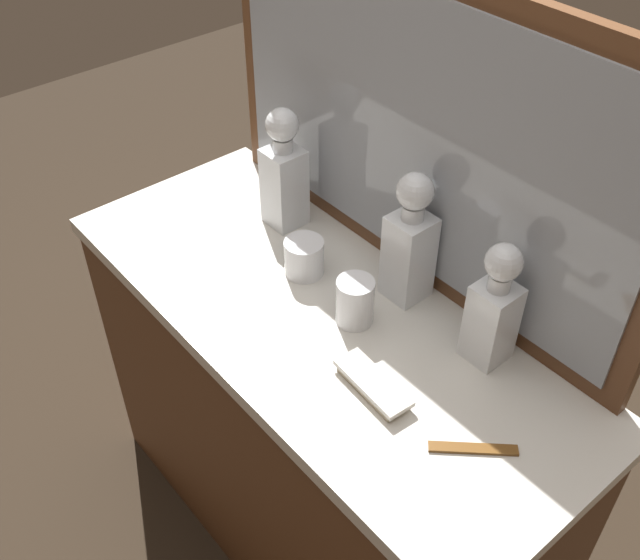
{
  "coord_description": "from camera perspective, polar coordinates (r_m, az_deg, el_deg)",
  "views": [
    {
      "loc": [
        0.83,
        -0.7,
        1.85
      ],
      "look_at": [
        0.0,
        0.0,
        0.9
      ],
      "focal_mm": 41.62,
      "sensor_mm": 36.0,
      "label": 1
    }
  ],
  "objects": [
    {
      "name": "ground_plane",
      "position": [
        2.14,
        0.0,
        -18.45
      ],
      "size": [
        6.0,
        6.0,
        0.0
      ],
      "primitive_type": "plane",
      "color": "#2D2319"
    },
    {
      "name": "dresser",
      "position": [
        1.8,
        0.0,
        -11.81
      ],
      "size": [
        1.22,
        0.5,
        0.82
      ],
      "color": "brown",
      "rests_on": "ground_plane"
    },
    {
      "name": "dresser_mirror",
      "position": [
        1.44,
        7.31,
        11.04
      ],
      "size": [
        1.08,
        0.03,
        0.63
      ],
      "color": "brown",
      "rests_on": "dresser"
    },
    {
      "name": "crystal_decanter_right",
      "position": [
        1.66,
        -2.77,
        7.76
      ],
      "size": [
        0.08,
        0.08,
        0.29
      ],
      "color": "white",
      "rests_on": "dresser"
    },
    {
      "name": "crystal_decanter_front",
      "position": [
        1.47,
        6.88,
        2.43
      ],
      "size": [
        0.08,
        0.08,
        0.29
      ],
      "color": "white",
      "rests_on": "dresser"
    },
    {
      "name": "crystal_decanter_far_left",
      "position": [
        1.37,
        13.14,
        -2.58
      ],
      "size": [
        0.07,
        0.07,
        0.26
      ],
      "color": "white",
      "rests_on": "dresser"
    },
    {
      "name": "crystal_tumbler_far_right",
      "position": [
        1.45,
        2.69,
        -1.77
      ],
      "size": [
        0.08,
        0.08,
        0.1
      ],
      "color": "white",
      "rests_on": "dresser"
    },
    {
      "name": "crystal_tumbler_front",
      "position": [
        1.56,
        -1.23,
        1.66
      ],
      "size": [
        0.08,
        0.08,
        0.08
      ],
      "color": "white",
      "rests_on": "dresser"
    },
    {
      "name": "silver_brush_far_left",
      "position": [
        1.34,
        4.08,
        -8.05
      ],
      "size": [
        0.17,
        0.07,
        0.02
      ],
      "color": "#B7A88C",
      "rests_on": "dresser"
    },
    {
      "name": "tortoiseshell_comb",
      "position": [
        1.29,
        11.69,
        -12.57
      ],
      "size": [
        0.12,
        0.12,
        0.01
      ],
      "color": "brown",
      "rests_on": "dresser"
    }
  ]
}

